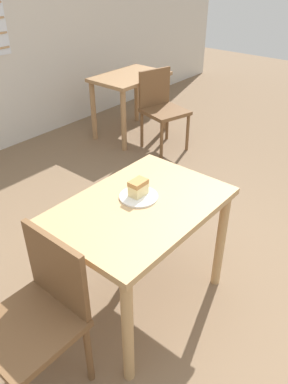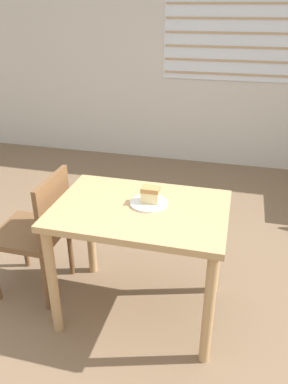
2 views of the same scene
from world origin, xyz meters
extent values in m
plane|color=#7A6047|center=(0.00, 0.00, 0.00)|extent=(14.00, 14.00, 0.00)
cube|color=tan|center=(-0.04, 0.29, 0.75)|extent=(1.00, 0.69, 0.04)
cylinder|color=tan|center=(-0.49, -0.01, 0.37)|extent=(0.06, 0.06, 0.73)
cylinder|color=tan|center=(0.41, -0.01, 0.37)|extent=(0.06, 0.06, 0.73)
cylinder|color=tan|center=(-0.49, 0.59, 0.37)|extent=(0.06, 0.06, 0.73)
cylinder|color=tan|center=(0.41, 0.59, 0.37)|extent=(0.06, 0.06, 0.73)
cube|color=#9E754C|center=(1.94, 2.14, 0.72)|extent=(0.89, 0.59, 0.04)
cylinder|color=#9E754C|center=(1.55, 1.89, 0.35)|extent=(0.06, 0.06, 0.70)
cylinder|color=#9E754C|center=(2.34, 1.89, 0.35)|extent=(0.06, 0.06, 0.70)
cylinder|color=#9E754C|center=(1.55, 2.38, 0.35)|extent=(0.06, 0.06, 0.70)
cylinder|color=#9E754C|center=(2.34, 2.38, 0.35)|extent=(0.06, 0.06, 0.70)
cube|color=brown|center=(-0.82, 0.33, 0.45)|extent=(0.43, 0.43, 0.04)
cylinder|color=brown|center=(-0.63, 0.52, 0.21)|extent=(0.04, 0.04, 0.43)
cylinder|color=brown|center=(-0.63, 0.14, 0.21)|extent=(0.04, 0.04, 0.43)
cube|color=brown|center=(-0.61, 0.33, 0.67)|extent=(0.03, 0.41, 0.41)
cube|color=brown|center=(1.88, 1.56, 0.45)|extent=(0.53, 0.53, 0.04)
cylinder|color=brown|center=(1.65, 1.43, 0.21)|extent=(0.04, 0.04, 0.43)
cylinder|color=brown|center=(2.02, 1.34, 0.21)|extent=(0.04, 0.04, 0.43)
cylinder|color=brown|center=(1.75, 1.79, 0.21)|extent=(0.04, 0.04, 0.43)
cylinder|color=brown|center=(2.11, 1.70, 0.21)|extent=(0.04, 0.04, 0.43)
cube|color=brown|center=(1.93, 1.76, 0.67)|extent=(0.41, 0.13, 0.41)
cylinder|color=white|center=(0.00, 0.34, 0.78)|extent=(0.22, 0.22, 0.01)
cube|color=beige|center=(0.01, 0.35, 0.82)|extent=(0.10, 0.07, 0.07)
cube|color=#B27F47|center=(0.01, 0.35, 0.86)|extent=(0.10, 0.07, 0.03)
camera|label=1|loc=(-1.34, -0.82, 1.94)|focal=35.00mm
camera|label=2|loc=(0.45, -1.52, 1.81)|focal=35.00mm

